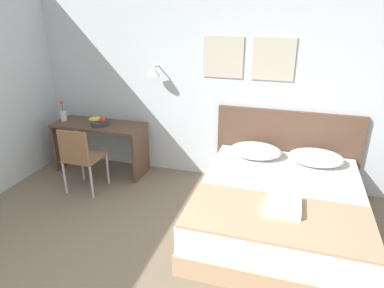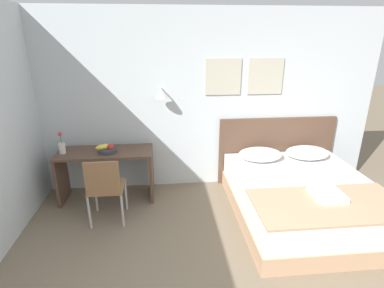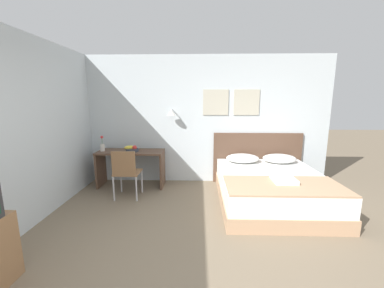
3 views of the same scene
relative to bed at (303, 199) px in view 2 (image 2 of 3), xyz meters
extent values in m
cube|color=silver|center=(-1.25, 1.11, 1.07)|extent=(5.42, 0.06, 2.65)
cube|color=#B7B29E|center=(-0.90, 1.07, 1.44)|extent=(0.52, 0.02, 0.52)
cube|color=#B7B29E|center=(-0.27, 1.07, 1.44)|extent=(0.52, 0.02, 0.52)
cylinder|color=#B2B2B7|center=(-1.80, 1.00, 1.29)|extent=(0.02, 0.16, 0.02)
cone|color=white|center=(-1.80, 0.91, 1.24)|extent=(0.17, 0.17, 0.12)
cube|color=tan|center=(0.00, 0.00, -0.15)|extent=(1.73, 2.03, 0.22)
cube|color=white|center=(0.00, 0.00, 0.11)|extent=(1.69, 1.99, 0.30)
cube|color=brown|center=(0.00, 1.05, 0.28)|extent=(1.85, 0.06, 1.07)
ellipsoid|color=white|center=(-0.36, 0.73, 0.35)|extent=(0.65, 0.48, 0.16)
ellipsoid|color=white|center=(0.36, 0.73, 0.35)|extent=(0.65, 0.48, 0.16)
cube|color=tan|center=(0.00, -0.59, 0.28)|extent=(1.68, 0.81, 0.02)
cube|color=white|center=(0.04, -0.45, 0.32)|extent=(0.33, 0.36, 0.06)
cube|color=brown|center=(-2.62, 0.74, 0.46)|extent=(1.32, 0.53, 0.03)
cube|color=brown|center=(-3.26, 0.74, 0.09)|extent=(0.04, 0.49, 0.70)
cube|color=brown|center=(-1.98, 0.74, 0.09)|extent=(0.04, 0.49, 0.70)
cube|color=#8E6642|center=(-2.52, 0.19, 0.20)|extent=(0.44, 0.44, 0.02)
cube|color=#8E6642|center=(-2.52, -0.02, 0.42)|extent=(0.40, 0.03, 0.42)
cylinder|color=#B7B7BC|center=(-2.72, 0.39, -0.03)|extent=(0.03, 0.03, 0.45)
cylinder|color=#B7B7BC|center=(-2.32, 0.39, -0.03)|extent=(0.03, 0.03, 0.45)
cylinder|color=#B7B7BC|center=(-2.72, -0.01, -0.03)|extent=(0.03, 0.03, 0.45)
cylinder|color=#B7B7BC|center=(-2.32, -0.01, -0.03)|extent=(0.03, 0.03, 0.45)
cylinder|color=#333842|center=(-2.57, 0.70, 0.51)|extent=(0.25, 0.25, 0.05)
sphere|color=red|center=(-2.52, 0.69, 0.56)|extent=(0.09, 0.09, 0.09)
ellipsoid|color=yellow|center=(-2.62, 0.69, 0.56)|extent=(0.22, 0.15, 0.08)
cylinder|color=silver|center=(-3.18, 0.72, 0.55)|extent=(0.09, 0.09, 0.14)
cylinder|color=#3D7538|center=(-3.18, 0.72, 0.69)|extent=(0.01, 0.01, 0.14)
sphere|color=#DB3838|center=(-3.18, 0.72, 0.76)|extent=(0.06, 0.06, 0.06)
camera|label=1|loc=(0.03, -3.32, 2.05)|focal=32.00mm
camera|label=2|loc=(-1.77, -3.27, 2.02)|focal=28.00mm
camera|label=3|loc=(-1.23, -3.85, 1.50)|focal=22.00mm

